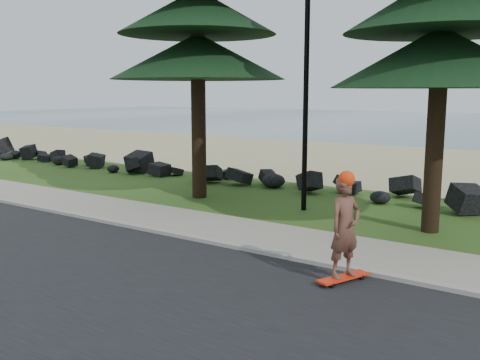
{
  "coord_description": "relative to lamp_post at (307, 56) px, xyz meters",
  "views": [
    {
      "loc": [
        6.65,
        -9.66,
        3.21
      ],
      "look_at": [
        0.06,
        0.0,
        1.28
      ],
      "focal_mm": 40.0,
      "sensor_mm": 36.0,
      "label": 1
    }
  ],
  "objects": [
    {
      "name": "seawall_boulders",
      "position": [
        0.0,
        2.4,
        -4.13
      ],
      "size": [
        60.0,
        2.4,
        1.1
      ],
      "primitive_type": null,
      "color": "black",
      "rests_on": "ground"
    },
    {
      "name": "lamp_post",
      "position": [
        0.0,
        0.0,
        0.0
      ],
      "size": [
        0.25,
        0.14,
        8.14
      ],
      "color": "black",
      "rests_on": "ground"
    },
    {
      "name": "sidewalk",
      "position": [
        0.0,
        -3.0,
        -4.09
      ],
      "size": [
        160.0,
        2.0,
        0.08
      ],
      "primitive_type": "cube",
      "color": "#9F9485",
      "rests_on": "ground"
    },
    {
      "name": "skateboarder",
      "position": [
        3.22,
        -4.71,
        -3.17
      ],
      "size": [
        0.62,
        1.05,
        1.91
      ],
      "rotation": [
        0.0,
        0.0,
        1.19
      ],
      "color": "red",
      "rests_on": "ground"
    },
    {
      "name": "ground",
      "position": [
        0.0,
        -3.2,
        -4.13
      ],
      "size": [
        160.0,
        160.0,
        0.0
      ],
      "primitive_type": "plane",
      "color": "#364E18",
      "rests_on": "ground"
    },
    {
      "name": "kerb",
      "position": [
        0.0,
        -4.1,
        -4.08
      ],
      "size": [
        160.0,
        0.2,
        0.1
      ],
      "primitive_type": "cube",
      "color": "#A39C92",
      "rests_on": "ground"
    },
    {
      "name": "beach_sand",
      "position": [
        0.0,
        11.3,
        -4.13
      ],
      "size": [
        160.0,
        15.0,
        0.01
      ],
      "primitive_type": "cube",
      "color": "tan",
      "rests_on": "ground"
    },
    {
      "name": "road",
      "position": [
        0.0,
        -7.7,
        -4.12
      ],
      "size": [
        160.0,
        7.0,
        0.02
      ],
      "primitive_type": "cube",
      "color": "black",
      "rests_on": "ground"
    }
  ]
}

